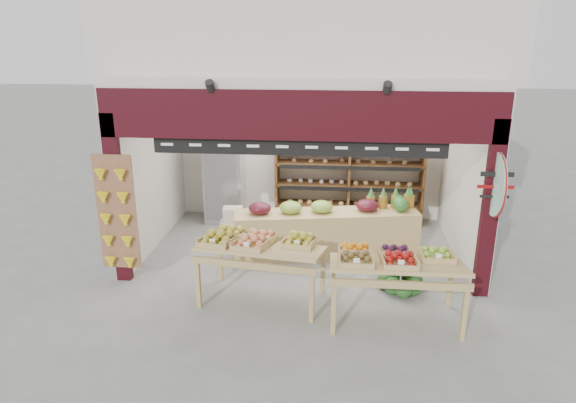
# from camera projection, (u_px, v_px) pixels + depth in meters

# --- Properties ---
(ground) EXTENTS (60.00, 60.00, 0.00)m
(ground) POSITION_uv_depth(u_px,v_px,m) (301.00, 258.00, 8.95)
(ground) COLOR slate
(ground) RESTS_ON ground
(shop_structure) EXTENTS (6.36, 5.12, 5.40)m
(shop_structure) POSITION_uv_depth(u_px,v_px,m) (309.00, 22.00, 9.25)
(shop_structure) COLOR silver
(shop_structure) RESTS_ON ground
(banana_board) EXTENTS (0.60, 0.15, 1.80)m
(banana_board) POSITION_uv_depth(u_px,v_px,m) (116.00, 216.00, 7.73)
(banana_board) COLOR brown
(banana_board) RESTS_ON ground
(gift_sign) EXTENTS (0.04, 0.93, 0.92)m
(gift_sign) POSITION_uv_depth(u_px,v_px,m) (495.00, 184.00, 7.07)
(gift_sign) COLOR #A5CFBA
(gift_sign) RESTS_ON ground
(back_shelving) EXTENTS (2.99, 0.49, 1.85)m
(back_shelving) POSITION_uv_depth(u_px,v_px,m) (349.00, 166.00, 10.35)
(back_shelving) COLOR brown
(back_shelving) RESTS_ON ground
(refrigerator) EXTENTS (0.80, 0.80, 1.98)m
(refrigerator) POSITION_uv_depth(u_px,v_px,m) (225.00, 174.00, 10.51)
(refrigerator) COLOR silver
(refrigerator) RESTS_ON ground
(cardboard_stack) EXTENTS (0.97, 0.71, 0.62)m
(cardboard_stack) POSITION_uv_depth(u_px,v_px,m) (244.00, 226.00, 9.77)
(cardboard_stack) COLOR silver
(cardboard_stack) RESTS_ON ground
(mid_counter) EXTENTS (3.24, 1.16, 1.02)m
(mid_counter) POSITION_uv_depth(u_px,v_px,m) (326.00, 231.00, 8.96)
(mid_counter) COLOR tan
(mid_counter) RESTS_ON ground
(display_table_left) EXTENTS (1.87, 1.21, 1.10)m
(display_table_left) POSITION_uv_depth(u_px,v_px,m) (254.00, 244.00, 7.33)
(display_table_left) COLOR tan
(display_table_left) RESTS_ON ground
(display_table_right) EXTENTS (1.76, 0.99, 1.10)m
(display_table_right) POSITION_uv_depth(u_px,v_px,m) (391.00, 261.00, 6.80)
(display_table_right) COLOR tan
(display_table_right) RESTS_ON ground
(watermelon_pile) EXTENTS (0.71, 0.68, 0.51)m
(watermelon_pile) POSITION_uv_depth(u_px,v_px,m) (401.00, 279.00, 7.78)
(watermelon_pile) COLOR #20521B
(watermelon_pile) RESTS_ON ground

